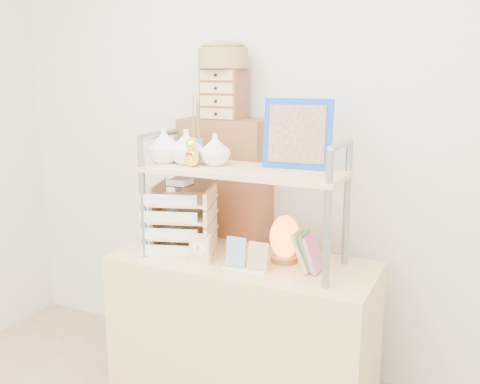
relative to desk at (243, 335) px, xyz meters
The scene contains 10 objects.
room_shell 1.55m from the desk, 90.00° to the right, with size 3.42×3.41×2.61m.
desk is the anchor object (origin of this frame).
cabinet 0.55m from the desk, 126.25° to the left, with size 0.45×0.24×1.35m, color brown.
hutch 0.82m from the desk, behind, with size 0.92×0.34×0.72m.
letter_tray 0.60m from the desk, behind, with size 0.36×0.35×0.35m.
salt_lamp 0.52m from the desk, 18.15° to the left, with size 0.14×0.13×0.21m.
desk_clock 0.48m from the desk, 142.46° to the right, with size 0.10×0.05×0.13m.
postcard_stand 0.43m from the desk, 59.24° to the right, with size 0.20×0.06×0.14m.
drawer_chest 1.19m from the desk, 127.96° to the left, with size 0.20×0.16×0.25m.
woven_basket 1.35m from the desk, 127.78° to the left, with size 0.25×0.25×0.10m, color olive.
Camera 1 is at (0.97, -0.88, 1.58)m, focal length 40.00 mm.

